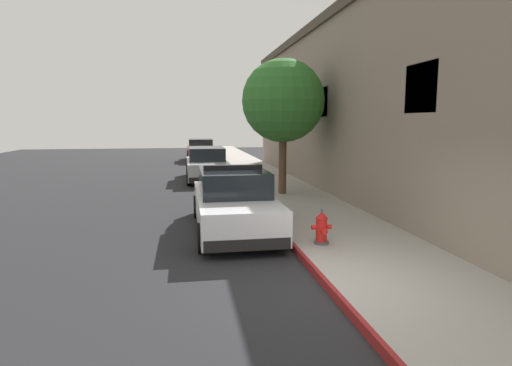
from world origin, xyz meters
name	(u,v)px	position (x,y,z in m)	size (l,w,h in m)	color
ground_plane	(126,198)	(-4.56, 10.00, -0.10)	(28.23, 60.00, 0.20)	#232326
sidewalk_pavement	(280,189)	(1.44, 10.00, 0.08)	(2.89, 60.00, 0.16)	#9E9991
curb_painted_edge	(243,190)	(-0.04, 10.00, 0.08)	(0.08, 60.00, 0.16)	maroon
storefront_building	(386,106)	(5.50, 9.29, 3.38)	(5.47, 24.67, 6.74)	gray
police_cruiser	(233,202)	(-1.11, 4.13, 0.74)	(1.94, 4.84, 1.68)	white
parked_car_silver_ahead	(207,165)	(-1.28, 13.89, 0.74)	(1.94, 4.84, 1.56)	#B2B5BA
parked_car_dark_far	(201,150)	(-1.17, 24.31, 0.74)	(1.94, 4.84, 1.56)	maroon
fire_hydrant	(322,228)	(0.55, 2.08, 0.50)	(0.44, 0.40, 0.76)	#4C4C51
street_tree	(283,101)	(1.21, 8.59, 3.50)	(2.97, 2.97, 4.84)	brown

